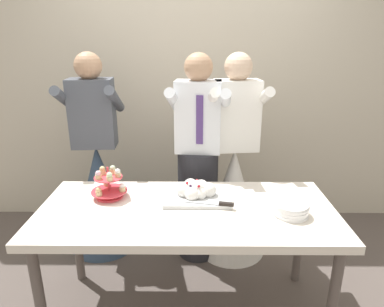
# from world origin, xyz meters

# --- Properties ---
(rear_wall) EXTENTS (5.20, 0.10, 2.90)m
(rear_wall) POSITION_xyz_m (0.00, 1.42, 1.45)
(rear_wall) COLOR beige
(rear_wall) RESTS_ON ground_plane
(dessert_table) EXTENTS (1.80, 0.80, 0.78)m
(dessert_table) POSITION_xyz_m (0.00, 0.00, 0.70)
(dessert_table) COLOR silver
(dessert_table) RESTS_ON ground_plane
(cupcake_stand) EXTENTS (0.23, 0.23, 0.21)m
(cupcake_stand) POSITION_xyz_m (-0.50, 0.15, 0.86)
(cupcake_stand) COLOR #D83F4C
(cupcake_stand) RESTS_ON dessert_table
(main_cake_tray) EXTENTS (0.43, 0.32, 0.12)m
(main_cake_tray) POSITION_xyz_m (0.06, 0.14, 0.82)
(main_cake_tray) COLOR silver
(main_cake_tray) RESTS_ON dessert_table
(plate_stack) EXTENTS (0.20, 0.21, 0.08)m
(plate_stack) POSITION_xyz_m (0.61, -0.08, 0.81)
(plate_stack) COLOR white
(plate_stack) RESTS_ON dessert_table
(person_groom) EXTENTS (0.50, 0.52, 1.66)m
(person_groom) POSITION_xyz_m (0.07, 0.67, 0.75)
(person_groom) COLOR #232328
(person_groom) RESTS_ON ground_plane
(person_bride) EXTENTS (0.56, 0.56, 1.66)m
(person_bride) POSITION_xyz_m (0.37, 0.71, 0.58)
(person_bride) COLOR white
(person_bride) RESTS_ON ground_plane
(person_guest) EXTENTS (0.56, 0.56, 1.66)m
(person_guest) POSITION_xyz_m (-0.76, 0.78, 0.58)
(person_guest) COLOR #334760
(person_guest) RESTS_ON ground_plane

